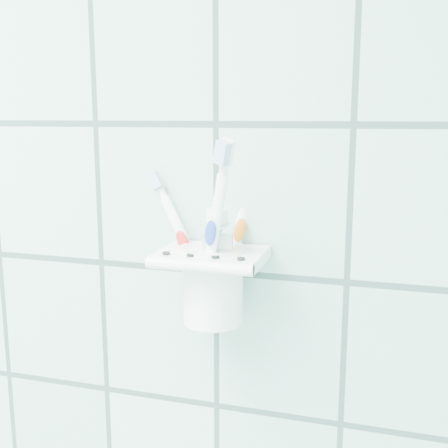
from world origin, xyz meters
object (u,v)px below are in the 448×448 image
toothbrush_orange (200,223)px  toothpaste_tube (219,255)px  toothbrush_pink (218,235)px  holder_bracket (212,257)px  cup (213,281)px  toothbrush_blue (219,231)px

toothbrush_orange → toothpaste_tube: (0.02, -0.00, -0.04)m
toothbrush_pink → toothpaste_tube: toothbrush_pink is taller
holder_bracket → cup: bearing=97.8°
cup → toothbrush_blue: (0.01, 0.00, 0.06)m
holder_bracket → toothbrush_orange: (-0.02, 0.00, 0.04)m
toothbrush_orange → toothpaste_tube: toothbrush_orange is taller
holder_bracket → toothbrush_orange: 0.04m
toothbrush_orange → toothpaste_tube: size_ratio=1.66×
cup → toothbrush_pink: bearing=-38.4°
toothbrush_orange → toothpaste_tube: 0.04m
holder_bracket → cup: 0.03m
holder_bracket → toothpaste_tube: toothpaste_tube is taller
holder_bracket → toothbrush_blue: size_ratio=0.60×
cup → toothbrush_orange: 0.07m
toothbrush_blue → toothpaste_tube: toothbrush_blue is taller
holder_bracket → toothbrush_pink: (0.01, -0.00, 0.03)m
toothpaste_tube → toothbrush_blue: bearing=103.8°
cup → toothbrush_orange: toothbrush_orange is taller
toothbrush_pink → toothbrush_blue: 0.01m
cup → toothbrush_pink: (0.01, -0.01, 0.06)m
cup → toothpaste_tube: bearing=-29.3°
toothbrush_blue → holder_bracket: bearing=-155.8°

